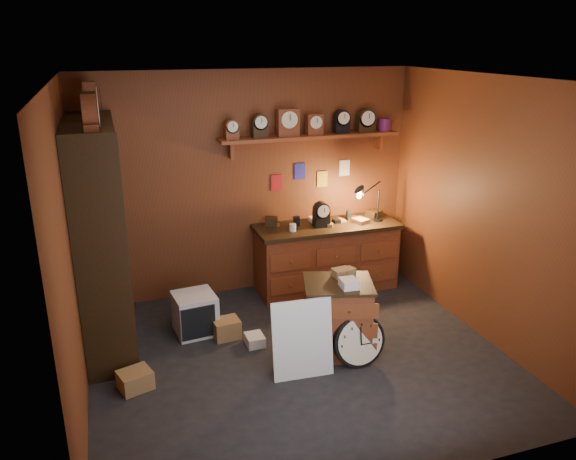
# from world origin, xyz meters

# --- Properties ---
(floor) EXTENTS (4.00, 4.00, 0.00)m
(floor) POSITION_xyz_m (0.00, 0.00, 0.00)
(floor) COLOR black
(floor) RESTS_ON ground
(room_shell) EXTENTS (4.02, 3.62, 2.71)m
(room_shell) POSITION_xyz_m (0.04, 0.11, 1.72)
(room_shell) COLOR brown
(room_shell) RESTS_ON ground
(shelving_unit) EXTENTS (0.47, 1.60, 2.58)m
(shelving_unit) POSITION_xyz_m (-1.79, 0.98, 1.25)
(shelving_unit) COLOR black
(shelving_unit) RESTS_ON ground
(workbench) EXTENTS (1.79, 0.66, 1.36)m
(workbench) POSITION_xyz_m (0.87, 1.47, 0.47)
(workbench) COLOR brown
(workbench) RESTS_ON ground
(low_cabinet) EXTENTS (0.80, 0.73, 0.85)m
(low_cabinet) POSITION_xyz_m (0.40, 0.01, 0.41)
(low_cabinet) COLOR brown
(low_cabinet) RESTS_ON ground
(big_round_clock) EXTENTS (0.52, 0.17, 0.53)m
(big_round_clock) POSITION_xyz_m (0.51, -0.28, 0.26)
(big_round_clock) COLOR black
(big_round_clock) RESTS_ON ground
(white_panel) EXTENTS (0.59, 0.19, 0.76)m
(white_panel) POSITION_xyz_m (-0.07, -0.27, 0.00)
(white_panel) COLOR silver
(white_panel) RESTS_ON ground
(mini_fridge) EXTENTS (0.47, 0.49, 0.44)m
(mini_fridge) POSITION_xyz_m (-0.89, 0.85, 0.22)
(mini_fridge) COLOR silver
(mini_fridge) RESTS_ON ground
(floor_box_a) EXTENTS (0.34, 0.31, 0.17)m
(floor_box_a) POSITION_xyz_m (-1.59, -0.01, 0.09)
(floor_box_a) COLOR #9C7444
(floor_box_a) RESTS_ON ground
(floor_box_b) EXTENTS (0.18, 0.22, 0.11)m
(floor_box_b) POSITION_xyz_m (-0.36, 0.40, 0.05)
(floor_box_b) COLOR white
(floor_box_b) RESTS_ON ground
(floor_box_c) EXTENTS (0.29, 0.25, 0.21)m
(floor_box_c) POSITION_xyz_m (-0.60, 0.64, 0.10)
(floor_box_c) COLOR #9C7444
(floor_box_c) RESTS_ON ground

